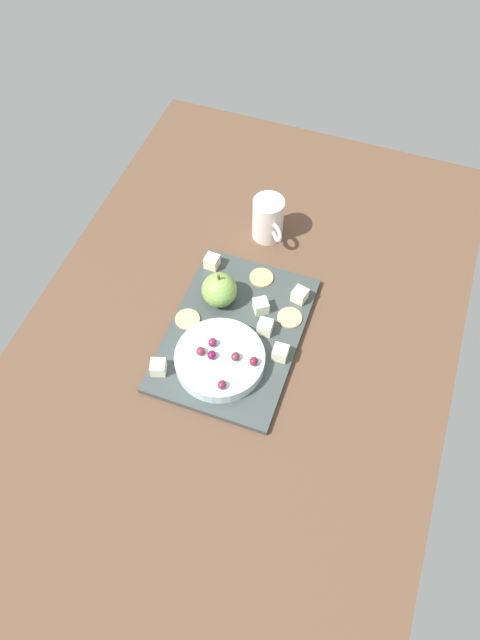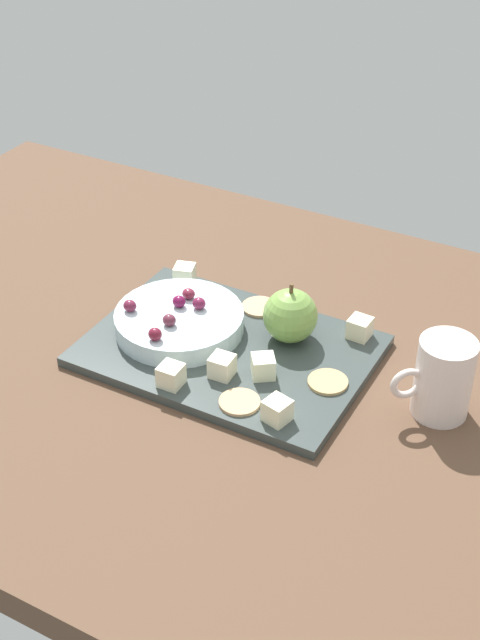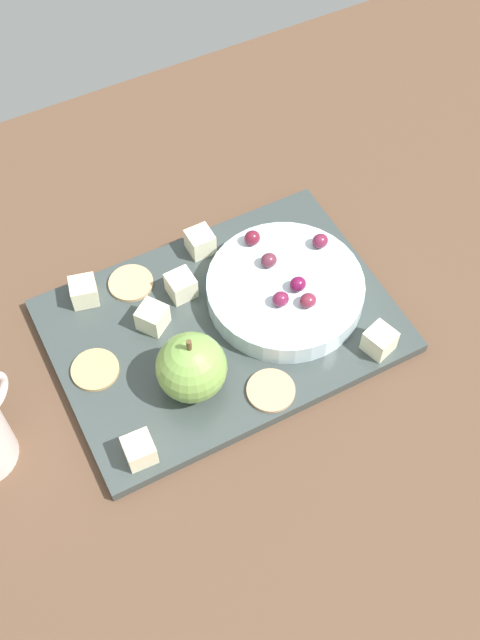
% 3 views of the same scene
% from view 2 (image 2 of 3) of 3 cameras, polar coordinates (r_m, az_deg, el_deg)
% --- Properties ---
extents(table, '(1.28, 0.81, 0.04)m').
position_cam_2_polar(table, '(1.11, -1.65, -3.03)').
color(table, brown).
rests_on(table, ground).
extents(platter, '(0.35, 0.24, 0.01)m').
position_cam_2_polar(platter, '(1.09, -0.74, -2.00)').
color(platter, '#37413F').
rests_on(platter, table).
extents(serving_dish, '(0.16, 0.16, 0.03)m').
position_cam_2_polar(serving_dish, '(1.11, -3.97, -0.07)').
color(serving_dish, silver).
rests_on(serving_dish, platter).
extents(apple_whole, '(0.07, 0.07, 0.07)m').
position_cam_2_polar(apple_whole, '(1.08, 3.29, 0.28)').
color(apple_whole, '#79A449').
rests_on(apple_whole, platter).
extents(apple_stem, '(0.01, 0.01, 0.01)m').
position_cam_2_polar(apple_stem, '(1.06, 3.36, 2.07)').
color(apple_stem, brown).
rests_on(apple_stem, apple_whole).
extents(cheese_cube_0, '(0.04, 0.04, 0.03)m').
position_cam_2_polar(cheese_cube_0, '(1.03, 1.52, -3.04)').
color(cheese_cube_0, '#EEF3C7').
rests_on(cheese_cube_0, platter).
extents(cheese_cube_1, '(0.03, 0.03, 0.03)m').
position_cam_2_polar(cheese_cube_1, '(1.03, -1.18, -3.02)').
color(cheese_cube_1, '#F8EDCA').
rests_on(cheese_cube_1, platter).
extents(cheese_cube_2, '(0.03, 0.03, 0.03)m').
position_cam_2_polar(cheese_cube_2, '(1.02, -4.51, -3.61)').
color(cheese_cube_2, '#F3EDC6').
rests_on(cheese_cube_2, platter).
extents(cheese_cube_3, '(0.03, 0.03, 0.03)m').
position_cam_2_polar(cheese_cube_3, '(0.97, 2.43, -5.90)').
color(cheese_cube_3, '#F9F3C7').
rests_on(cheese_cube_3, platter).
extents(cheese_cube_4, '(0.03, 0.03, 0.03)m').
position_cam_2_polar(cheese_cube_4, '(1.21, -3.62, 2.98)').
color(cheese_cube_4, '#F6F2C8').
rests_on(cheese_cube_4, platter).
extents(cheese_cube_5, '(0.03, 0.03, 0.03)m').
position_cam_2_polar(cheese_cube_5, '(1.11, 7.80, -0.51)').
color(cheese_cube_5, '#F9ECC0').
rests_on(cheese_cube_5, platter).
extents(cracker_0, '(0.05, 0.05, 0.00)m').
position_cam_2_polar(cracker_0, '(1.04, 5.81, -3.92)').
color(cracker_0, tan).
rests_on(cracker_0, platter).
extents(cracker_1, '(0.05, 0.05, 0.00)m').
position_cam_2_polar(cracker_1, '(1.00, -0.03, -5.37)').
color(cracker_1, tan).
rests_on(cracker_1, platter).
extents(cracker_2, '(0.05, 0.05, 0.00)m').
position_cam_2_polar(cracker_2, '(1.16, 1.30, 0.86)').
color(cracker_2, tan).
rests_on(cracker_2, platter).
extents(grape_0, '(0.02, 0.02, 0.02)m').
position_cam_2_polar(grape_0, '(1.11, -3.99, 1.21)').
color(grape_0, maroon).
rests_on(grape_0, serving_dish).
extents(grape_1, '(0.02, 0.02, 0.01)m').
position_cam_2_polar(grape_1, '(1.13, -3.36, 1.71)').
color(grape_1, maroon).
rests_on(grape_1, serving_dish).
extents(grape_2, '(0.02, 0.02, 0.02)m').
position_cam_2_polar(grape_2, '(1.11, -2.68, 1.08)').
color(grape_2, maroon).
rests_on(grape_2, serving_dish).
extents(grape_3, '(0.02, 0.02, 0.02)m').
position_cam_2_polar(grape_3, '(1.11, -7.18, 0.92)').
color(grape_3, maroon).
rests_on(grape_3, serving_dish).
extents(grape_4, '(0.02, 0.02, 0.02)m').
position_cam_2_polar(grape_4, '(1.06, -5.55, -0.93)').
color(grape_4, maroon).
rests_on(grape_4, serving_dish).
extents(grape_5, '(0.02, 0.02, 0.02)m').
position_cam_2_polar(grape_5, '(1.08, -4.63, -0.01)').
color(grape_5, '#5F2636').
rests_on(grape_5, serving_dish).
extents(cup, '(0.08, 0.08, 0.10)m').
position_cam_2_polar(cup, '(1.01, 13.04, -3.70)').
color(cup, silver).
rests_on(cup, table).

